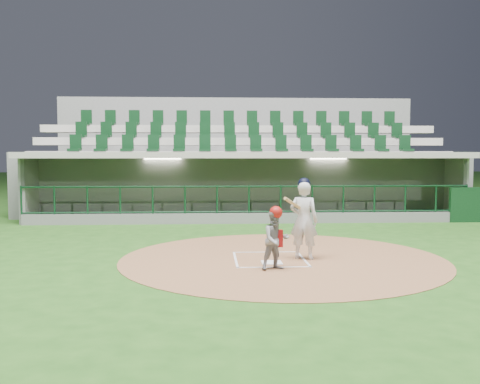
{
  "coord_description": "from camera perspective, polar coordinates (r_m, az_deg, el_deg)",
  "views": [
    {
      "loc": [
        -1.3,
        -11.88,
        2.31
      ],
      "look_at": [
        -0.49,
        2.6,
        1.3
      ],
      "focal_mm": 40.0,
      "sensor_mm": 36.0,
      "label": 1
    }
  ],
  "objects": [
    {
      "name": "ground",
      "position": [
        12.17,
        3.01,
        -6.96
      ],
      "size": [
        120.0,
        120.0,
        0.0
      ],
      "primitive_type": "plane",
      "color": "#204C15",
      "rests_on": "ground"
    },
    {
      "name": "dirt_circle",
      "position": [
        12.01,
        4.55,
        -7.09
      ],
      "size": [
        7.2,
        7.2,
        0.01
      ],
      "primitive_type": "cylinder",
      "color": "brown",
      "rests_on": "ground"
    },
    {
      "name": "home_plate",
      "position": [
        11.49,
        3.4,
        -7.52
      ],
      "size": [
        0.43,
        0.43,
        0.02
      ],
      "primitive_type": "cube",
      "color": "white",
      "rests_on": "dirt_circle"
    },
    {
      "name": "batter_box_chalk",
      "position": [
        11.88,
        3.17,
        -7.16
      ],
      "size": [
        1.55,
        1.8,
        0.01
      ],
      "color": "white",
      "rests_on": "ground"
    },
    {
      "name": "dugout_structure",
      "position": [
        19.8,
        0.82,
        0.07
      ],
      "size": [
        16.4,
        3.7,
        3.0
      ],
      "color": "gray",
      "rests_on": "ground"
    },
    {
      "name": "seating_deck",
      "position": [
        22.84,
        0.06,
        1.77
      ],
      "size": [
        17.0,
        6.72,
        5.15
      ],
      "color": "slate",
      "rests_on": "ground"
    },
    {
      "name": "batter",
      "position": [
        11.84,
        6.81,
        -2.82
      ],
      "size": [
        0.91,
        0.96,
        1.8
      ],
      "color": "silver",
      "rests_on": "dirt_circle"
    },
    {
      "name": "catcher",
      "position": [
        10.75,
        3.83,
        -4.97
      ],
      "size": [
        0.7,
        0.62,
        1.28
      ],
      "color": "gray",
      "rests_on": "dirt_circle"
    }
  ]
}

